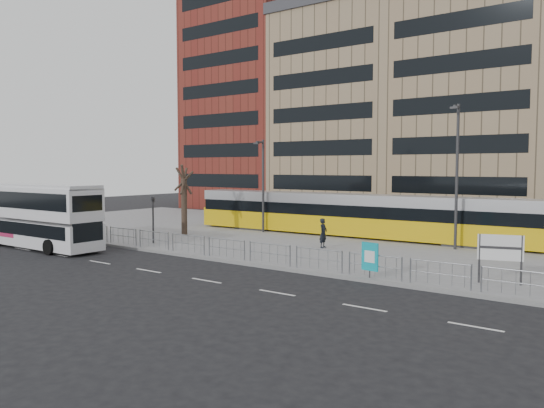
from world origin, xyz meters
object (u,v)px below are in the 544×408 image
Objects in this scene: double_decker_bus at (39,214)px; lamp_post_east at (457,171)px; traffic_light_west at (153,214)px; tram at (350,215)px; pedestrian at (323,233)px; lamp_post_west at (263,181)px; bare_tree at (184,164)px; station_sign at (500,250)px; ad_panel at (370,257)px.

lamp_post_east reaches higher than double_decker_bus.
lamp_post_east is (17.19, 9.12, 2.86)m from traffic_light_west.
tram is at bearing 167.30° from lamp_post_east.
pedestrian is 9.46m from lamp_post_west.
lamp_post_east is at bearing 14.09° from bare_tree.
station_sign reaches higher than ad_panel.
lamp_post_west reaches higher than ad_panel.
double_decker_bus is 26.54m from lamp_post_east.
bare_tree is (-10.51, -6.56, 3.79)m from tram.
double_decker_bus is 3.35× the size of traffic_light_west.
double_decker_bus is 1.16× the size of lamp_post_east.
double_decker_bus reaches higher than tram.
lamp_post_west is (-6.64, -1.89, 2.41)m from tram.
lamp_post_east reaches higher than tram.
bare_tree reaches higher than tram.
traffic_light_west is at bearing 112.01° from pedestrian.
lamp_post_west reaches higher than station_sign.
tram is 14.26× the size of pedestrian.
lamp_post_west is (7.30, 14.28, 1.87)m from double_decker_bus.
bare_tree is (-18.76, -4.71, 0.51)m from lamp_post_east.
station_sign is at bearing -62.08° from lamp_post_east.
traffic_light_west is 0.35× the size of lamp_post_east.
tram is at bearing 123.89° from station_sign.
bare_tree is (-3.87, -4.68, 1.38)m from lamp_post_west.
lamp_post_west is at bearing 62.35° from double_decker_bus.
station_sign is 21.78m from traffic_light_west.
ad_panel is at bearing -36.94° from lamp_post_west.
ad_panel is (7.68, -12.65, -0.60)m from tram.
traffic_light_west is (-21.77, -0.48, 0.48)m from station_sign.
lamp_post_west is at bearing -165.90° from tram.
station_sign is 23.98m from bare_tree.
lamp_post_west is (-19.46, 8.61, 2.47)m from station_sign.
bare_tree reaches higher than ad_panel.
ad_panel is 9.19m from pedestrian.
pedestrian is (1.30, -6.04, -0.63)m from tram.
lamp_post_east is (6.95, 4.18, 3.91)m from pedestrian.
tram is 3.67× the size of lamp_post_west.
lamp_post_east is (-4.58, 8.64, 3.34)m from station_sign.
tram is at bearing 63.58° from traffic_light_west.
traffic_light_west reaches higher than station_sign.
station_sign is 0.70× the size of traffic_light_west.
pedestrian is at bearing 2.54° from bare_tree.
ad_panel is 0.23× the size of bare_tree.
pedestrian is 0.60× the size of traffic_light_west.
double_decker_bus is 0.39× the size of tram.
lamp_post_east reaches higher than bare_tree.
double_decker_bus is at bearing -109.60° from bare_tree.
traffic_light_west is (4.98, 5.19, -0.12)m from double_decker_bus.
double_decker_bus is 10.70m from bare_tree.
lamp_post_east is (14.88, 0.03, 0.87)m from lamp_post_west.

